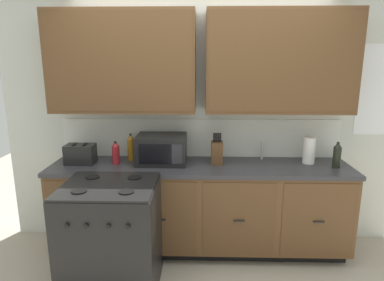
# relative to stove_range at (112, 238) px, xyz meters

# --- Properties ---
(ground_plane) EXTENTS (8.00, 8.00, 0.00)m
(ground_plane) POSITION_rel_stove_range_xyz_m (0.73, 0.33, -0.47)
(ground_plane) COLOR #B2A893
(wall_unit) EXTENTS (4.08, 0.40, 2.58)m
(wall_unit) POSITION_rel_stove_range_xyz_m (0.73, 0.83, 1.20)
(wall_unit) COLOR silver
(wall_unit) RESTS_ON ground_plane
(counter_run) EXTENTS (2.91, 0.64, 0.91)m
(counter_run) POSITION_rel_stove_range_xyz_m (0.73, 0.63, -0.00)
(counter_run) COLOR black
(counter_run) RESTS_ON ground_plane
(stove_range) EXTENTS (0.76, 0.68, 0.95)m
(stove_range) POSITION_rel_stove_range_xyz_m (0.00, 0.00, 0.00)
(stove_range) COLOR black
(stove_range) RESTS_ON ground_plane
(microwave) EXTENTS (0.48, 0.37, 0.28)m
(microwave) POSITION_rel_stove_range_xyz_m (0.35, 0.68, 0.58)
(microwave) COLOR black
(microwave) RESTS_ON counter_run
(toaster) EXTENTS (0.28, 0.18, 0.19)m
(toaster) POSITION_rel_stove_range_xyz_m (-0.45, 0.64, 0.54)
(toaster) COLOR black
(toaster) RESTS_ON counter_run
(knife_block) EXTENTS (0.11, 0.14, 0.31)m
(knife_block) POSITION_rel_stove_range_xyz_m (0.89, 0.68, 0.56)
(knife_block) COLOR #52361E
(knife_block) RESTS_ON counter_run
(sink_faucet) EXTENTS (0.02, 0.02, 0.20)m
(sink_faucet) POSITION_rel_stove_range_xyz_m (1.36, 0.84, 0.54)
(sink_faucet) COLOR #B2B5BA
(sink_faucet) RESTS_ON counter_run
(paper_towel_roll) EXTENTS (0.12, 0.12, 0.26)m
(paper_towel_roll) POSITION_rel_stove_range_xyz_m (1.80, 0.71, 0.57)
(paper_towel_roll) COLOR white
(paper_towel_roll) RESTS_ON counter_run
(bottle_red) EXTENTS (0.07, 0.07, 0.22)m
(bottle_red) POSITION_rel_stove_range_xyz_m (-0.10, 0.65, 0.55)
(bottle_red) COLOR maroon
(bottle_red) RESTS_ON counter_run
(bottle_dark) EXTENTS (0.07, 0.07, 0.25)m
(bottle_dark) POSITION_rel_stove_range_xyz_m (2.02, 0.58, 0.57)
(bottle_dark) COLOR black
(bottle_dark) RESTS_ON counter_run
(bottle_amber) EXTENTS (0.07, 0.07, 0.27)m
(bottle_amber) POSITION_rel_stove_range_xyz_m (0.03, 0.78, 0.58)
(bottle_amber) COLOR #9E6619
(bottle_amber) RESTS_ON counter_run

